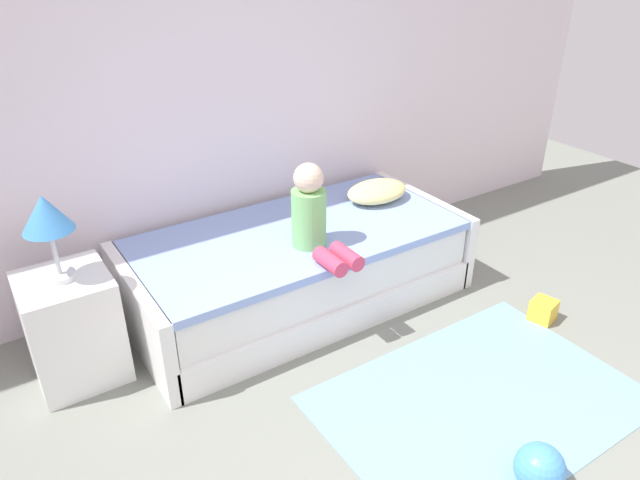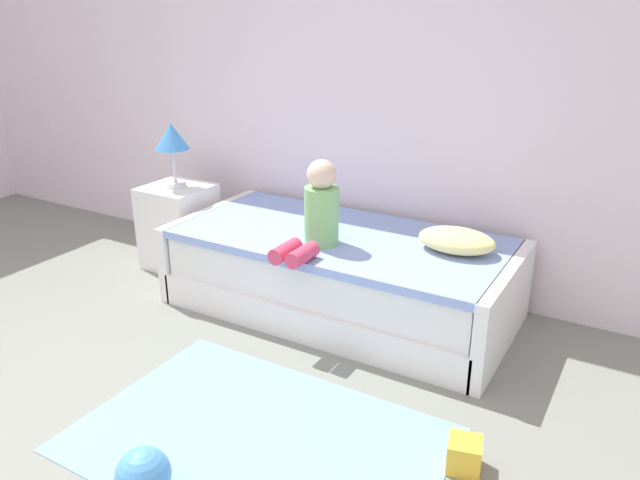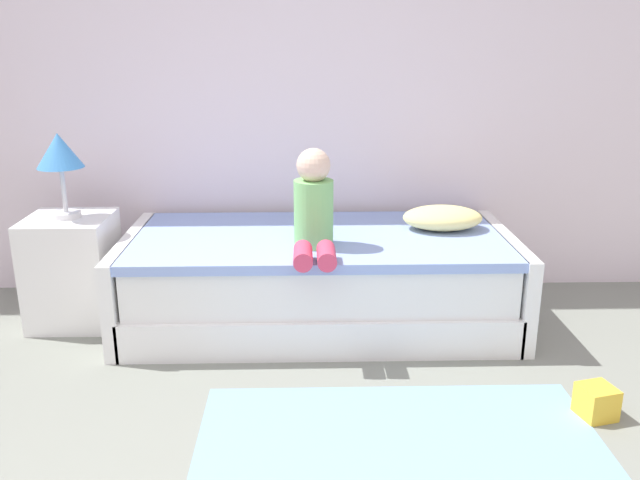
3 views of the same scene
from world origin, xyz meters
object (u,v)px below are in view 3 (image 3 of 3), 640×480
at_px(bed, 319,279).
at_px(pillow, 442,218).
at_px(nightstand, 73,270).
at_px(toy_block, 596,402).
at_px(child_figure, 314,209).
at_px(table_lamp, 59,155).

height_order(bed, pillow, pillow).
relative_size(nightstand, toy_block, 4.36).
relative_size(child_figure, toy_block, 3.70).
bearing_deg(bed, table_lamp, 178.52).
distance_m(table_lamp, toy_block, 2.83).
relative_size(bed, pillow, 4.80).
relative_size(table_lamp, toy_block, 3.27).
bearing_deg(child_figure, bed, 82.36).
xyz_separation_m(child_figure, pillow, (0.72, 0.33, -0.14)).
bearing_deg(table_lamp, child_figure, -11.29).
bearing_deg(bed, nightstand, 178.52).
bearing_deg(toy_block, pillow, 111.95).
xyz_separation_m(nightstand, child_figure, (1.32, -0.26, 0.40)).
distance_m(nightstand, toy_block, 2.71).
relative_size(table_lamp, pillow, 1.02).
distance_m(table_lamp, pillow, 2.07).
height_order(nightstand, child_figure, child_figure).
bearing_deg(child_figure, table_lamp, 168.71).
bearing_deg(table_lamp, nightstand, 0.00).
distance_m(bed, child_figure, 0.51).
distance_m(pillow, toy_block, 1.29).
bearing_deg(nightstand, toy_block, -22.79).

